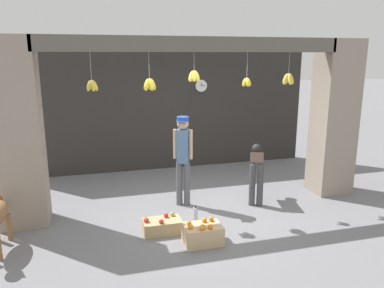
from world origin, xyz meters
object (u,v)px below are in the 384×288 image
object	(u,v)px
fruit_crate_apples	(162,226)
wall_clock	(201,86)
water_bottle	(196,214)
worker_stooping	(256,167)
shopkeeper	(183,154)
fruit_crate_oranges	(203,234)

from	to	relation	value
fruit_crate_apples	wall_clock	xyz separation A→B (m)	(1.58, 3.24, 1.83)
water_bottle	wall_clock	distance (m)	3.62
worker_stooping	shopkeeper	bearing A→B (deg)	-164.28
fruit_crate_oranges	fruit_crate_apples	size ratio (longest dim) A/B	0.93
shopkeeper	water_bottle	distance (m)	1.09
fruit_crate_oranges	water_bottle	distance (m)	0.76
water_bottle	wall_clock	xyz separation A→B (m)	(0.97, 2.98, 1.82)
worker_stooping	fruit_crate_apples	xyz separation A→B (m)	(-1.90, -0.79, -0.55)
fruit_crate_oranges	fruit_crate_apples	world-z (taller)	fruit_crate_oranges
water_bottle	fruit_crate_apples	bearing A→B (deg)	-156.48
fruit_crate_oranges	water_bottle	world-z (taller)	fruit_crate_oranges
wall_clock	shopkeeper	bearing A→B (deg)	-113.89
shopkeeper	fruit_crate_oranges	world-z (taller)	shopkeeper
shopkeeper	fruit_crate_apples	xyz separation A→B (m)	(-0.57, -0.97, -0.84)
fruit_crate_apples	water_bottle	bearing A→B (deg)	23.52
worker_stooping	water_bottle	size ratio (longest dim) A/B	3.92
shopkeeper	worker_stooping	distance (m)	1.37
shopkeeper	fruit_crate_oranges	xyz separation A→B (m)	(-0.08, -1.46, -0.80)
worker_stooping	fruit_crate_oranges	distance (m)	1.96
water_bottle	worker_stooping	bearing A→B (deg)	22.02
worker_stooping	wall_clock	distance (m)	2.79
worker_stooping	fruit_crate_oranges	bearing A→B (deg)	-114.29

